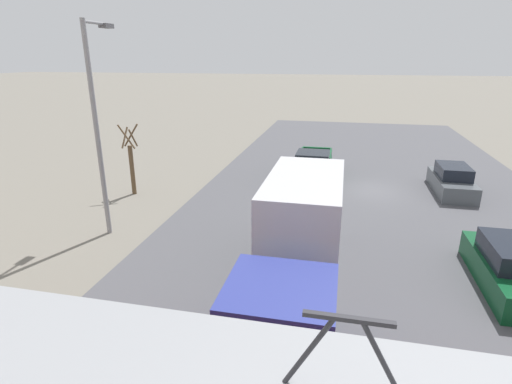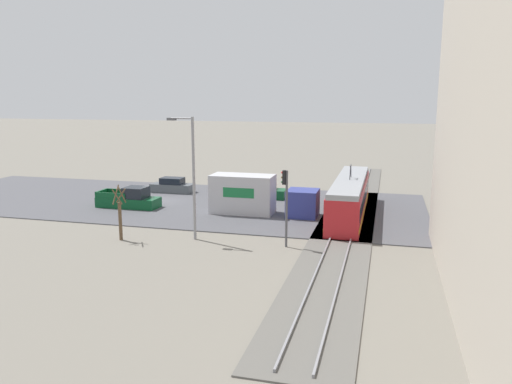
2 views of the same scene
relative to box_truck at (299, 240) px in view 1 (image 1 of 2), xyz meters
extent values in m
plane|color=slate|center=(-2.91, -10.73, -1.63)|extent=(320.00, 320.00, 0.00)
cube|color=#4C4C51|center=(-2.91, -10.73, -1.59)|extent=(19.14, 50.45, 0.08)
cylinder|color=#2D2D33|center=(-1.84, 7.83, 2.21)|extent=(0.66, 0.07, 1.15)
cylinder|color=#2D2D33|center=(-0.94, 7.83, 2.21)|extent=(0.66, 0.07, 1.15)
cube|color=#2D2D33|center=(-1.39, 7.83, 2.76)|extent=(1.10, 0.08, 0.06)
cube|color=navy|center=(0.00, 4.02, -0.41)|extent=(2.58, 2.57, 2.28)
cube|color=#B2B2B7|center=(0.00, -1.29, 0.13)|extent=(2.58, 5.47, 3.36)
cube|color=#196B38|center=(1.30, -1.29, 0.47)|extent=(0.02, 2.74, 0.84)
cube|color=#0C4723|center=(0.49, -12.13, -1.09)|extent=(2.08, 5.74, 0.92)
cube|color=black|center=(0.49, -11.33, -0.13)|extent=(1.91, 1.95, 1.00)
cube|color=#0C4723|center=(1.45, -13.34, -0.36)|extent=(0.12, 2.87, 0.54)
cube|color=#0C4723|center=(-0.46, -13.34, -0.36)|extent=(0.12, 2.87, 0.54)
cube|color=#0C4723|center=(0.49, -14.88, -0.36)|extent=(1.91, 0.23, 0.54)
cube|color=red|center=(1.30, -14.97, -0.81)|extent=(0.14, 0.04, 0.18)
cube|color=#4C5156|center=(-7.33, -11.25, -1.09)|extent=(1.82, 4.53, 0.91)
cube|color=black|center=(-7.33, -11.25, -0.31)|extent=(1.57, 2.36, 0.67)
cube|color=#0C4723|center=(-6.89, -1.18, -1.10)|extent=(1.89, 4.70, 0.91)
cylinder|color=brown|center=(10.16, -7.40, -0.25)|extent=(0.24, 0.24, 2.77)
cylinder|color=brown|center=(10.41, -7.40, 1.57)|extent=(0.09, 0.79, 1.07)
cylinder|color=brown|center=(10.16, -7.15, 1.67)|extent=(0.95, 0.09, 1.30)
cylinder|color=brown|center=(9.91, -7.40, 1.57)|extent=(0.09, 0.79, 1.07)
cylinder|color=brown|center=(10.16, -7.65, 1.67)|extent=(0.95, 0.09, 1.30)
cylinder|color=gray|center=(8.61, -2.34, 2.74)|extent=(0.20, 0.20, 8.75)
cylinder|color=gray|center=(8.61, -3.14, 7.00)|extent=(0.12, 1.60, 0.12)
cube|color=#515156|center=(8.61, -3.89, 6.94)|extent=(0.36, 0.60, 0.18)
camera|label=1|loc=(-1.17, 12.01, 5.74)|focal=28.00mm
camera|label=2|loc=(41.00, 10.75, 8.43)|focal=35.00mm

